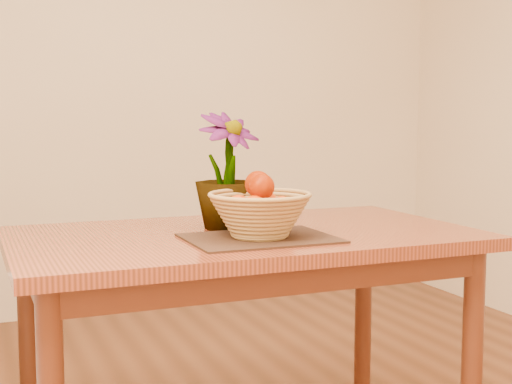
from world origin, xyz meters
name	(u,v)px	position (x,y,z in m)	size (l,w,h in m)	color
wall_back	(115,71)	(0.00, 2.25, 1.35)	(4.00, 0.02, 2.70)	#FEE6C1
table	(244,260)	(0.00, 0.30, 0.66)	(1.40, 0.80, 0.75)	maroon
placemat	(260,238)	(-0.01, 0.16, 0.75)	(0.42, 0.31, 0.01)	#361D13
wicker_basket	(260,217)	(-0.01, 0.16, 0.82)	(0.30, 0.30, 0.12)	#A37844
orange_pile	(260,197)	(-0.01, 0.16, 0.87)	(0.17, 0.18, 0.14)	red
potted_plant	(227,171)	(-0.03, 0.38, 0.93)	(0.21, 0.21, 0.37)	#1D4313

